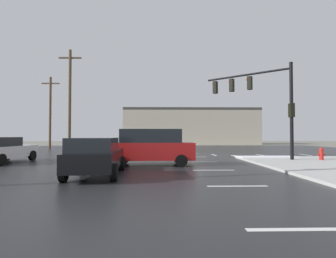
{
  "coord_description": "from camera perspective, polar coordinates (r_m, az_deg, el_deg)",
  "views": [
    {
      "loc": [
        -2.49,
        -22.64,
        1.69
      ],
      "look_at": [
        -1.78,
        8.55,
        2.48
      ],
      "focal_mm": 28.11,
      "sensor_mm": 36.0,
      "label": 1
    }
  ],
  "objects": [
    {
      "name": "ground_plane",
      "position": [
        22.84,
        4.98,
        -5.69
      ],
      "size": [
        120.0,
        120.0,
        0.0
      ],
      "primitive_type": "plane",
      "color": "slate"
    },
    {
      "name": "traffic_signal_mast",
      "position": [
        19.6,
        19.41,
        6.99
      ],
      "size": [
        4.91,
        4.17,
        6.35
      ],
      "rotation": [
        0.0,
        0.0,
        2.45
      ],
      "color": "black",
      "rests_on": "sidewalk_corner"
    },
    {
      "name": "sedan_white",
      "position": [
        18.97,
        -32.28,
        -3.75
      ],
      "size": [
        2.28,
        4.64,
        1.58
      ],
      "rotation": [
        0.0,
        0.0,
        1.5
      ],
      "color": "white",
      "rests_on": "road_asphalt"
    },
    {
      "name": "utility_pole_distant",
      "position": [
        35.66,
        -24.18,
        3.51
      ],
      "size": [
        2.2,
        0.28,
        8.97
      ],
      "color": "brown",
      "rests_on": "ground_plane"
    },
    {
      "name": "strip_building_background",
      "position": [
        52.96,
        4.91,
        0.51
      ],
      "size": [
        26.0,
        8.0,
        7.0
      ],
      "color": "#BCB29E",
      "rests_on": "ground_plane"
    },
    {
      "name": "fire_hydrant",
      "position": [
        19.48,
        30.3,
        -4.64
      ],
      "size": [
        0.48,
        0.26,
        0.79
      ],
      "color": "red",
      "rests_on": "sidewalk_corner"
    },
    {
      "name": "suv_red",
      "position": [
        14.93,
        -3.69,
        -3.74
      ],
      "size": [
        4.87,
        2.25,
        2.03
      ],
      "rotation": [
        0.0,
        0.0,
        0.02
      ],
      "color": "#B21919",
      "rests_on": "road_asphalt"
    },
    {
      "name": "sedan_black",
      "position": [
        11.32,
        -15.3,
        -5.63
      ],
      "size": [
        2.23,
        4.62,
        1.58
      ],
      "rotation": [
        0.0,
        0.0,
        1.63
      ],
      "color": "black",
      "rests_on": "road_asphalt"
    },
    {
      "name": "road_asphalt",
      "position": [
        22.84,
        4.98,
        -5.66
      ],
      "size": [
        44.0,
        44.0,
        0.02
      ],
      "primitive_type": "cube",
      "color": "#232326",
      "rests_on": "ground_plane"
    },
    {
      "name": "lane_markings",
      "position": [
        21.65,
        8.57,
        -5.85
      ],
      "size": [
        36.15,
        36.15,
        0.01
      ],
      "color": "silver",
      "rests_on": "road_asphalt"
    },
    {
      "name": "snow_strip_curbside",
      "position": [
        20.15,
        20.62,
        -5.68
      ],
      "size": [
        4.0,
        1.6,
        0.06
      ],
      "primitive_type": "cube",
      "color": "white",
      "rests_on": "sidewalk_corner"
    },
    {
      "name": "utility_pole_far",
      "position": [
        27.69,
        -20.52,
        6.13
      ],
      "size": [
        2.2,
        0.28,
        10.16
      ],
      "color": "brown",
      "rests_on": "ground_plane"
    }
  ]
}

